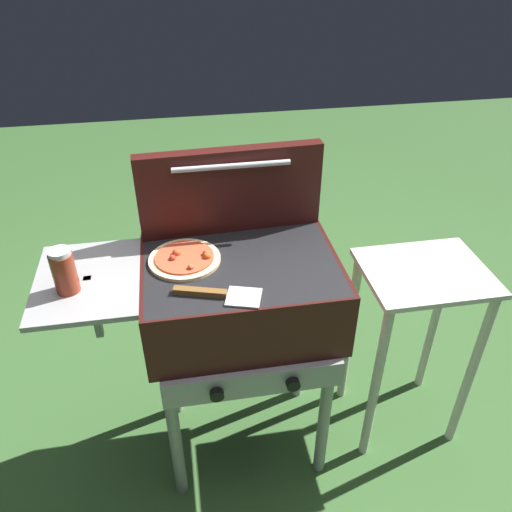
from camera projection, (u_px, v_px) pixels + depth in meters
ground_plane at (244, 436)px, 2.15m from camera, size 8.00×8.00×0.00m
grill at (238, 299)px, 1.72m from camera, size 0.96×0.53×0.90m
grill_lid_open at (231, 190)px, 1.73m from camera, size 0.63×0.09×0.30m
pizza_pepperoni at (185, 259)px, 1.64m from camera, size 0.23×0.23×0.04m
sauce_jar at (64, 271)px, 1.48m from camera, size 0.07×0.07×0.14m
spatula at (218, 294)px, 1.49m from camera, size 0.27×0.13×0.02m
prep_table at (415, 319)px, 1.93m from camera, size 0.44×0.36×0.79m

